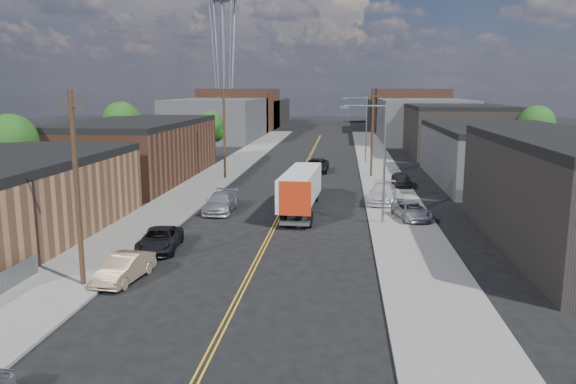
% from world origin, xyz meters
% --- Properties ---
extents(ground, '(260.00, 260.00, 0.00)m').
position_xyz_m(ground, '(0.00, 60.00, 0.00)').
color(ground, black).
rests_on(ground, ground).
extents(centerline, '(0.32, 120.00, 0.01)m').
position_xyz_m(centerline, '(0.00, 45.00, 0.01)').
color(centerline, gold).
rests_on(centerline, ground).
extents(sidewalk_left, '(5.00, 140.00, 0.15)m').
position_xyz_m(sidewalk_left, '(-9.50, 45.00, 0.07)').
color(sidewalk_left, slate).
rests_on(sidewalk_left, ground).
extents(sidewalk_right, '(5.00, 140.00, 0.15)m').
position_xyz_m(sidewalk_right, '(9.50, 45.00, 0.07)').
color(sidewalk_right, slate).
rests_on(sidewalk_right, ground).
extents(warehouse_brown, '(12.00, 26.00, 6.60)m').
position_xyz_m(warehouse_brown, '(-18.00, 44.00, 3.30)').
color(warehouse_brown, '#522E20').
rests_on(warehouse_brown, ground).
extents(industrial_right_b, '(14.00, 24.00, 6.10)m').
position_xyz_m(industrial_right_b, '(22.00, 46.00, 3.05)').
color(industrial_right_b, '#363638').
rests_on(industrial_right_b, ground).
extents(industrial_right_c, '(14.00, 22.00, 7.60)m').
position_xyz_m(industrial_right_c, '(22.00, 72.00, 3.80)').
color(industrial_right_c, black).
rests_on(industrial_right_c, ground).
extents(skyline_left_a, '(16.00, 30.00, 8.00)m').
position_xyz_m(skyline_left_a, '(-20.00, 95.00, 4.00)').
color(skyline_left_a, '#363638').
rests_on(skyline_left_a, ground).
extents(skyline_right_a, '(16.00, 30.00, 8.00)m').
position_xyz_m(skyline_right_a, '(20.00, 95.00, 4.00)').
color(skyline_right_a, '#363638').
rests_on(skyline_right_a, ground).
extents(skyline_left_b, '(16.00, 26.00, 10.00)m').
position_xyz_m(skyline_left_b, '(-20.00, 120.00, 5.00)').
color(skyline_left_b, '#522E20').
rests_on(skyline_left_b, ground).
extents(skyline_right_b, '(16.00, 26.00, 10.00)m').
position_xyz_m(skyline_right_b, '(20.00, 120.00, 5.00)').
color(skyline_right_b, '#522E20').
rests_on(skyline_right_b, ground).
extents(skyline_left_c, '(16.00, 40.00, 7.00)m').
position_xyz_m(skyline_left_c, '(-20.00, 140.00, 3.50)').
color(skyline_left_c, black).
rests_on(skyline_left_c, ground).
extents(skyline_right_c, '(16.00, 40.00, 7.00)m').
position_xyz_m(skyline_right_c, '(20.00, 140.00, 3.50)').
color(skyline_right_c, black).
rests_on(skyline_right_c, ground).
extents(streetlight_near, '(3.39, 0.25, 9.00)m').
position_xyz_m(streetlight_near, '(7.60, 25.00, 5.33)').
color(streetlight_near, gray).
rests_on(streetlight_near, ground).
extents(streetlight_far, '(3.39, 0.25, 9.00)m').
position_xyz_m(streetlight_far, '(7.60, 60.00, 5.33)').
color(streetlight_far, gray).
rests_on(streetlight_far, ground).
extents(utility_pole_left_near, '(1.60, 0.26, 10.00)m').
position_xyz_m(utility_pole_left_near, '(-8.20, 10.00, 5.14)').
color(utility_pole_left_near, black).
rests_on(utility_pole_left_near, ground).
extents(utility_pole_left_far, '(1.60, 0.26, 10.00)m').
position_xyz_m(utility_pole_left_far, '(-8.20, 45.00, 5.14)').
color(utility_pole_left_far, black).
rests_on(utility_pole_left_far, ground).
extents(utility_pole_right, '(1.60, 0.26, 10.00)m').
position_xyz_m(utility_pole_right, '(8.20, 48.00, 5.14)').
color(utility_pole_right, black).
rests_on(utility_pole_right, ground).
extents(tree_left_near, '(4.85, 4.76, 7.91)m').
position_xyz_m(tree_left_near, '(-23.94, 30.00, 5.18)').
color(tree_left_near, black).
rests_on(tree_left_near, ground).
extents(tree_left_mid, '(5.10, 5.04, 8.37)m').
position_xyz_m(tree_left_mid, '(-23.94, 55.00, 5.48)').
color(tree_left_mid, black).
rests_on(tree_left_mid, ground).
extents(tree_left_far, '(4.35, 4.20, 6.97)m').
position_xyz_m(tree_left_far, '(-13.94, 62.00, 4.57)').
color(tree_left_far, black).
rests_on(tree_left_far, ground).
extents(tree_right_far, '(4.85, 4.76, 7.91)m').
position_xyz_m(tree_right_far, '(30.06, 60.00, 5.18)').
color(tree_right_far, black).
rests_on(tree_right_far, ground).
extents(semi_truck, '(2.90, 13.64, 3.53)m').
position_xyz_m(semi_truck, '(1.61, 29.44, 2.01)').
color(semi_truck, beige).
rests_on(semi_truck, ground).
extents(car_left_b, '(2.10, 4.54, 1.44)m').
position_xyz_m(car_left_b, '(-6.40, 11.02, 0.72)').
color(car_left_b, '#9D8466').
rests_on(car_left_b, ground).
extents(car_left_c, '(2.87, 5.26, 1.40)m').
position_xyz_m(car_left_c, '(-6.40, 16.78, 0.70)').
color(car_left_c, black).
rests_on(car_left_c, ground).
extents(car_left_d, '(2.25, 5.47, 1.58)m').
position_xyz_m(car_left_d, '(-5.00, 28.15, 0.79)').
color(car_left_d, '#A3A4A8').
rests_on(car_left_d, ground).
extents(car_right_lot_a, '(3.07, 5.03, 1.30)m').
position_xyz_m(car_right_lot_a, '(10.30, 26.47, 0.80)').
color(car_right_lot_a, '#A7A9AC').
rests_on(car_right_lot_a, sidewalk_right).
extents(car_right_lot_b, '(3.16, 5.90, 1.63)m').
position_xyz_m(car_right_lot_b, '(8.44, 32.71, 0.96)').
color(car_right_lot_b, '#BBBBBB').
rests_on(car_right_lot_b, sidewalk_right).
extents(car_right_lot_c, '(1.98, 4.30, 1.43)m').
position_xyz_m(car_right_lot_c, '(10.98, 41.45, 0.86)').
color(car_right_lot_c, black).
rests_on(car_right_lot_c, sidewalk_right).
extents(car_ahead_truck, '(2.86, 5.87, 1.61)m').
position_xyz_m(car_ahead_truck, '(1.82, 51.47, 0.80)').
color(car_ahead_truck, black).
rests_on(car_ahead_truck, ground).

